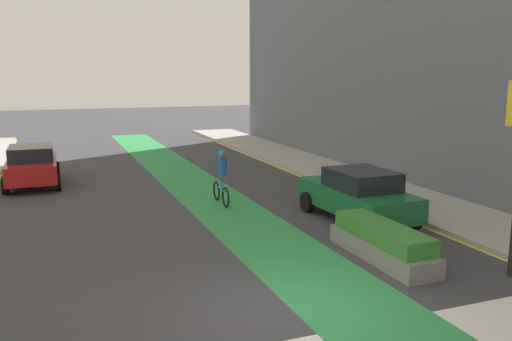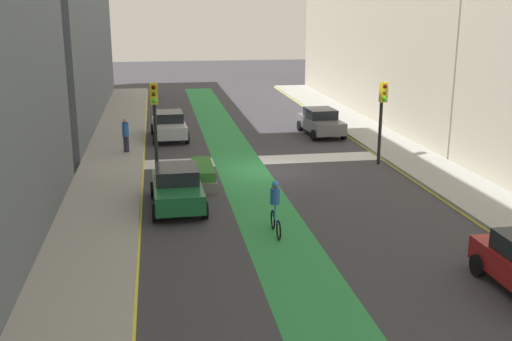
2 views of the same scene
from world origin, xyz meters
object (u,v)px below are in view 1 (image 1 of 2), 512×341
object	(u,v)px
car_red_left_far	(32,165)
median_planter	(382,242)
car_green_right_far	(358,195)
cyclist_in_lane	(221,176)

from	to	relation	value
car_red_left_far	median_planter	world-z (taller)	car_red_left_far
car_red_left_far	median_planter	distance (m)	14.58
car_green_right_far	median_planter	world-z (taller)	car_green_right_far
car_red_left_far	median_planter	size ratio (longest dim) A/B	1.26
car_red_left_far	cyclist_in_lane	bearing A→B (deg)	-43.68
car_red_left_far	median_planter	bearing A→B (deg)	-56.98
car_green_right_far	cyclist_in_lane	size ratio (longest dim) A/B	2.28
car_green_right_far	car_red_left_far	bearing A→B (deg)	135.12
cyclist_in_lane	car_red_left_far	bearing A→B (deg)	136.32
car_green_right_far	cyclist_in_lane	bearing A→B (deg)	132.99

